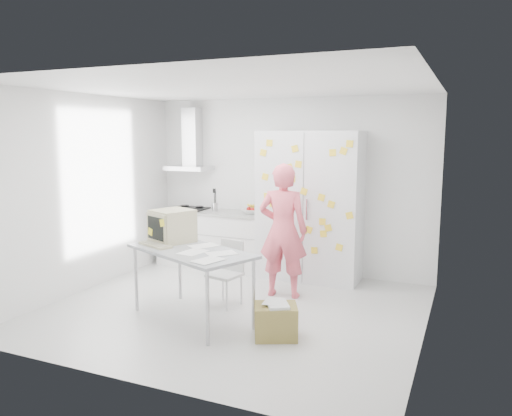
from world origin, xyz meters
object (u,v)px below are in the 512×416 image
at_px(cardboard_box, 276,321).
at_px(chair, 228,269).
at_px(person, 283,231).
at_px(desk, 178,236).

bearing_deg(cardboard_box, chair, 141.54).
xyz_separation_m(person, cardboard_box, (0.42, -1.34, -0.71)).
distance_m(person, desk, 1.42).
xyz_separation_m(desk, chair, (0.41, 0.49, -0.47)).
bearing_deg(chair, desk, -119.17).
height_order(desk, cardboard_box, desk).
bearing_deg(person, desk, 41.22).
distance_m(person, cardboard_box, 1.57).
distance_m(chair, cardboard_box, 1.25).
height_order(person, cardboard_box, person).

